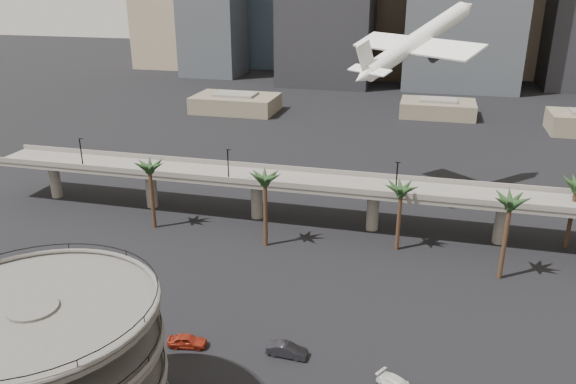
% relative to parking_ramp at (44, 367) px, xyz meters
% --- Properties ---
extents(parking_ramp, '(22.20, 22.20, 17.35)m').
position_rel_parking_ramp_xyz_m(parking_ramp, '(0.00, 0.00, 0.00)').
color(parking_ramp, '#504E4B').
rests_on(parking_ramp, ground).
extents(overpass, '(130.00, 9.30, 14.70)m').
position_rel_parking_ramp_xyz_m(overpass, '(13.00, 59.00, -2.50)').
color(overpass, '#67625B').
rests_on(overpass, ground).
extents(palm_trees, '(76.40, 18.40, 14.00)m').
position_rel_parking_ramp_xyz_m(palm_trees, '(24.58, 51.18, 1.46)').
color(palm_trees, '#472E1E').
rests_on(palm_trees, ground).
extents(low_buildings, '(135.00, 27.50, 6.80)m').
position_rel_parking_ramp_xyz_m(low_buildings, '(19.89, 146.30, -6.97)').
color(low_buildings, '#635A49').
rests_on(low_buildings, ground).
extents(airborne_jet, '(25.08, 25.78, 15.24)m').
position_rel_parking_ramp_xyz_m(airborne_jet, '(28.92, 74.94, 22.16)').
color(airborne_jet, white).
rests_on(airborne_jet, ground).
extents(car_a, '(5.13, 2.73, 1.66)m').
position_rel_parking_ramp_xyz_m(car_a, '(5.51, 18.28, -9.01)').
color(car_a, '#9C2916').
rests_on(car_a, ground).
extents(car_b, '(5.06, 1.94, 1.65)m').
position_rel_parking_ramp_xyz_m(car_b, '(18.06, 19.60, -9.01)').
color(car_b, black).
rests_on(car_b, ground).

